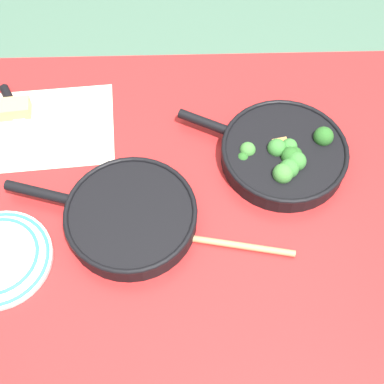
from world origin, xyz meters
TOP-DOWN VIEW (x-y plane):
  - ground_plane at (0.00, 0.00)m, footprint 14.00×14.00m
  - dining_table_red at (0.00, 0.00)m, footprint 1.33×0.92m
  - skillet_broccoli at (0.22, 0.10)m, footprint 0.40×0.30m
  - skillet_eggs at (-0.14, -0.06)m, footprint 0.44×0.29m
  - wooden_spoon at (0.01, -0.11)m, footprint 0.35×0.09m
  - parchment_sheet at (-0.38, 0.21)m, footprint 0.39×0.29m
  - grater_knife at (-0.44, 0.26)m, footprint 0.14×0.25m
  - cheese_block at (-0.45, 0.26)m, footprint 0.09×0.06m

SIDE VIEW (x-z plane):
  - ground_plane at x=0.00m, z-range 0.00..0.00m
  - dining_table_red at x=0.00m, z-range 0.30..1.06m
  - parchment_sheet at x=-0.38m, z-range 0.76..0.76m
  - wooden_spoon at x=0.01m, z-range 0.76..0.78m
  - grater_knife at x=-0.44m, z-range 0.76..0.78m
  - cheese_block at x=-0.45m, z-range 0.76..0.80m
  - skillet_eggs at x=-0.14m, z-range 0.76..0.81m
  - skillet_broccoli at x=0.22m, z-range 0.75..0.83m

